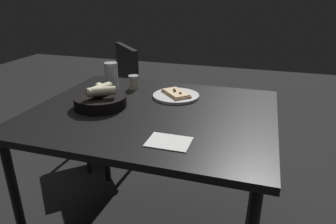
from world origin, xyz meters
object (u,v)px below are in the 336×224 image
(dining_table, at_px, (153,122))
(bread_basket, at_px, (100,100))
(chair_near, at_px, (114,97))
(beer_glass, at_px, (112,77))
(pepper_shaker, at_px, (134,83))
(pizza_plate, at_px, (176,95))

(dining_table, relative_size, bread_basket, 4.50)
(dining_table, bearing_deg, chair_near, -51.73)
(dining_table, xyz_separation_m, beer_glass, (0.33, -0.24, 0.13))
(beer_glass, xyz_separation_m, pepper_shaker, (-0.12, -0.03, -0.03))
(beer_glass, height_order, chair_near, beer_glass)
(pizza_plate, xyz_separation_m, bread_basket, (0.31, 0.24, 0.03))
(bread_basket, relative_size, chair_near, 0.28)
(bread_basket, xyz_separation_m, beer_glass, (0.08, -0.27, 0.03))
(bread_basket, relative_size, pepper_shaker, 3.18)
(beer_glass, xyz_separation_m, chair_near, (0.27, -0.52, -0.32))
(dining_table, distance_m, chair_near, 0.99)
(dining_table, relative_size, chair_near, 1.27)
(pepper_shaker, bearing_deg, dining_table, 127.91)
(dining_table, distance_m, pepper_shaker, 0.36)
(pizza_plate, bearing_deg, pepper_shaker, -13.46)
(bread_basket, xyz_separation_m, chair_near, (0.35, -0.80, -0.29))
(beer_glass, bearing_deg, pizza_plate, 175.16)
(beer_glass, bearing_deg, pepper_shaker, -165.43)
(dining_table, bearing_deg, pepper_shaker, -52.09)
(pizza_plate, distance_m, pepper_shaker, 0.27)
(dining_table, relative_size, beer_glass, 7.51)
(dining_table, height_order, beer_glass, beer_glass)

